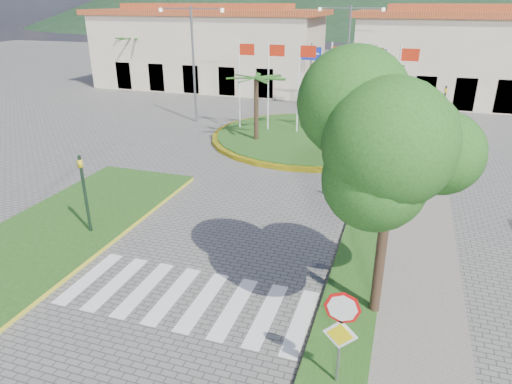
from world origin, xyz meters
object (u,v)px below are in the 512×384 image
(white_van, at_px, (276,90))
(car_dark_a, at_px, (321,91))
(deciduous_tree, at_px, (395,140))
(car_dark_b, at_px, (363,97))
(stop_sign, at_px, (341,325))
(roundabout_island, at_px, (310,137))

(white_van, distance_m, car_dark_a, 4.16)
(deciduous_tree, distance_m, car_dark_b, 30.15)
(stop_sign, relative_size, car_dark_a, 0.68)
(white_van, bearing_deg, car_dark_b, -84.99)
(stop_sign, bearing_deg, car_dark_b, 95.08)
(roundabout_island, bearing_deg, car_dark_b, 80.99)
(car_dark_a, bearing_deg, stop_sign, -158.56)
(deciduous_tree, distance_m, white_van, 32.83)
(roundabout_island, distance_m, car_dark_a, 13.74)
(car_dark_b, bearing_deg, white_van, 66.10)
(deciduous_tree, bearing_deg, roundabout_island, 107.91)
(stop_sign, distance_m, car_dark_b, 32.77)
(deciduous_tree, relative_size, car_dark_a, 1.76)
(roundabout_island, bearing_deg, car_dark_a, 98.02)
(car_dark_a, bearing_deg, roundabout_island, -161.99)
(car_dark_b, bearing_deg, roundabout_island, 152.72)
(roundabout_island, relative_size, car_dark_b, 3.88)
(stop_sign, distance_m, car_dark_a, 34.34)
(stop_sign, relative_size, deciduous_tree, 0.39)
(stop_sign, relative_size, car_dark_b, 0.81)
(stop_sign, xyz_separation_m, deciduous_tree, (0.60, 3.04, 3.38))
(car_dark_b, bearing_deg, stop_sign, 166.81)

